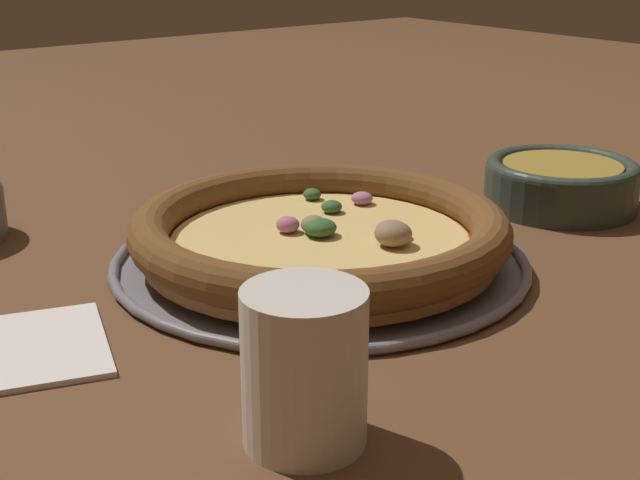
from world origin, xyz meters
name	(u,v)px	position (x,y,z in m)	size (l,w,h in m)	color
ground_plane	(320,265)	(0.00, 0.00, 0.00)	(3.00, 3.00, 0.00)	brown
pizza_tray	(320,260)	(0.00, 0.00, 0.00)	(0.35, 0.35, 0.01)	gray
pizza	(320,233)	(0.00, 0.00, 0.03)	(0.32, 0.32, 0.04)	#BC7F42
bowl_near	(561,182)	(0.02, 0.29, 0.03)	(0.15, 0.15, 0.05)	#334238
drinking_cup	(304,368)	(0.21, -0.17, 0.05)	(0.07, 0.07, 0.09)	silver
napkin	(2,352)	(0.00, -0.27, 0.00)	(0.15, 0.17, 0.01)	white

